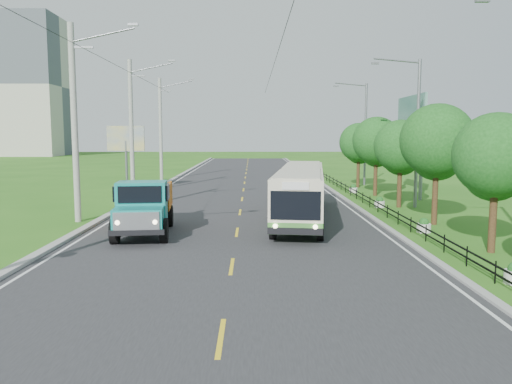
{
  "coord_description": "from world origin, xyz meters",
  "views": [
    {
      "loc": [
        0.69,
        -16.53,
        4.44
      ],
      "look_at": [
        0.87,
        5.78,
        1.9
      ],
      "focal_mm": 35.0,
      "sensor_mm": 36.0,
      "label": 1
    }
  ],
  "objects_px": {
    "billboard_left": "(126,142)",
    "dump_truck": "(144,204)",
    "streetlight_far": "(364,130)",
    "tree_second": "(496,160)",
    "pole_near": "(75,122)",
    "tree_back": "(359,145)",
    "pole_mid": "(132,127)",
    "tree_fourth": "(401,149)",
    "planter_mid": "(380,203)",
    "streetlight_mid": "(415,128)",
    "bus": "(301,189)",
    "pole_far": "(161,129)",
    "tree_third": "(437,145)",
    "tree_fifth": "(377,143)",
    "planter_far": "(353,189)",
    "billboard_right": "(411,123)",
    "planter_near": "(424,226)"
  },
  "relations": [
    {
      "from": "pole_far",
      "to": "tree_third",
      "type": "height_order",
      "value": "pole_far"
    },
    {
      "from": "pole_near",
      "to": "streetlight_far",
      "type": "relative_size",
      "value": 1.1
    },
    {
      "from": "pole_far",
      "to": "tree_third",
      "type": "bearing_deg",
      "value": -53.91
    },
    {
      "from": "pole_far",
      "to": "tree_back",
      "type": "bearing_deg",
      "value": -20.74
    },
    {
      "from": "tree_fourth",
      "to": "tree_back",
      "type": "xyz_separation_m",
      "value": [
        0.0,
        12.0,
        0.07
      ]
    },
    {
      "from": "pole_near",
      "to": "bus",
      "type": "bearing_deg",
      "value": 4.57
    },
    {
      "from": "planter_near",
      "to": "billboard_right",
      "type": "bearing_deg",
      "value": 75.2
    },
    {
      "from": "tree_fourth",
      "to": "pole_near",
      "type": "bearing_deg",
      "value": -164.16
    },
    {
      "from": "tree_back",
      "to": "bus",
      "type": "distance_m",
      "value": 17.6
    },
    {
      "from": "pole_mid",
      "to": "tree_back",
      "type": "height_order",
      "value": "pole_mid"
    },
    {
      "from": "streetlight_far",
      "to": "tree_second",
      "type": "bearing_deg",
      "value": -91.74
    },
    {
      "from": "streetlight_mid",
      "to": "streetlight_far",
      "type": "distance_m",
      "value": 14.0
    },
    {
      "from": "pole_near",
      "to": "streetlight_far",
      "type": "distance_m",
      "value": 26.8
    },
    {
      "from": "pole_mid",
      "to": "billboard_right",
      "type": "xyz_separation_m",
      "value": [
        20.56,
        -1.0,
        0.25
      ]
    },
    {
      "from": "streetlight_mid",
      "to": "streetlight_far",
      "type": "bearing_deg",
      "value": 90.0
    },
    {
      "from": "tree_third",
      "to": "planter_mid",
      "type": "distance_m",
      "value": 7.04
    },
    {
      "from": "billboard_left",
      "to": "streetlight_mid",
      "type": "bearing_deg",
      "value": -26.4
    },
    {
      "from": "pole_far",
      "to": "tree_fourth",
      "type": "xyz_separation_m",
      "value": [
        18.12,
        -18.86,
        -1.51
      ]
    },
    {
      "from": "tree_fourth",
      "to": "bus",
      "type": "relative_size",
      "value": 0.39
    },
    {
      "from": "pole_near",
      "to": "tree_third",
      "type": "relative_size",
      "value": 1.67
    },
    {
      "from": "billboard_left",
      "to": "dump_truck",
      "type": "relative_size",
      "value": 0.86
    },
    {
      "from": "pole_near",
      "to": "pole_mid",
      "type": "relative_size",
      "value": 1.0
    },
    {
      "from": "tree_second",
      "to": "tree_fifth",
      "type": "distance_m",
      "value": 18.0
    },
    {
      "from": "planter_far",
      "to": "billboard_right",
      "type": "xyz_separation_m",
      "value": [
        3.7,
        -2.0,
        5.06
      ]
    },
    {
      "from": "pole_near",
      "to": "tree_back",
      "type": "relative_size",
      "value": 1.82
    },
    {
      "from": "streetlight_mid",
      "to": "streetlight_far",
      "type": "height_order",
      "value": "same"
    },
    {
      "from": "planter_mid",
      "to": "planter_far",
      "type": "distance_m",
      "value": 8.0
    },
    {
      "from": "tree_fourth",
      "to": "pole_mid",
      "type": "bearing_deg",
      "value": 159.26
    },
    {
      "from": "tree_second",
      "to": "tree_fifth",
      "type": "xyz_separation_m",
      "value": [
        0.0,
        18.0,
        0.33
      ]
    },
    {
      "from": "tree_back",
      "to": "dump_truck",
      "type": "xyz_separation_m",
      "value": [
        -14.01,
        -20.42,
        -2.26
      ]
    },
    {
      "from": "pole_near",
      "to": "streetlight_mid",
      "type": "bearing_deg",
      "value": 14.81
    },
    {
      "from": "tree_fourth",
      "to": "planter_near",
      "type": "relative_size",
      "value": 8.06
    },
    {
      "from": "tree_third",
      "to": "streetlight_far",
      "type": "distance_m",
      "value": 19.9
    },
    {
      "from": "pole_near",
      "to": "streetlight_far",
      "type": "bearing_deg",
      "value": 45.14
    },
    {
      "from": "pole_mid",
      "to": "tree_third",
      "type": "distance_m",
      "value": 22.25
    },
    {
      "from": "tree_fourth",
      "to": "bus",
      "type": "height_order",
      "value": "tree_fourth"
    },
    {
      "from": "dump_truck",
      "to": "pole_far",
      "type": "bearing_deg",
      "value": 92.73
    },
    {
      "from": "planter_far",
      "to": "tree_fifth",
      "type": "bearing_deg",
      "value": -55.95
    },
    {
      "from": "planter_near",
      "to": "planter_mid",
      "type": "distance_m",
      "value": 8.0
    },
    {
      "from": "planter_near",
      "to": "tree_fifth",
      "type": "bearing_deg",
      "value": 84.92
    },
    {
      "from": "tree_fifth",
      "to": "planter_far",
      "type": "xyz_separation_m",
      "value": [
        -1.26,
        1.86,
        -3.57
      ]
    },
    {
      "from": "pole_mid",
      "to": "billboard_right",
      "type": "height_order",
      "value": "pole_mid"
    },
    {
      "from": "pole_far",
      "to": "tree_second",
      "type": "distance_m",
      "value": 35.82
    },
    {
      "from": "pole_mid",
      "to": "tree_fourth",
      "type": "height_order",
      "value": "pole_mid"
    },
    {
      "from": "tree_second",
      "to": "planter_mid",
      "type": "distance_m",
      "value": 12.36
    },
    {
      "from": "tree_second",
      "to": "tree_fourth",
      "type": "distance_m",
      "value": 12.0
    },
    {
      "from": "tree_fourth",
      "to": "planter_mid",
      "type": "distance_m",
      "value": 3.53
    },
    {
      "from": "planter_near",
      "to": "pole_near",
      "type": "bearing_deg",
      "value": 169.91
    },
    {
      "from": "pole_near",
      "to": "tree_fifth",
      "type": "relative_size",
      "value": 1.72
    },
    {
      "from": "streetlight_mid",
      "to": "pole_far",
      "type": "bearing_deg",
      "value": 134.86
    }
  ]
}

